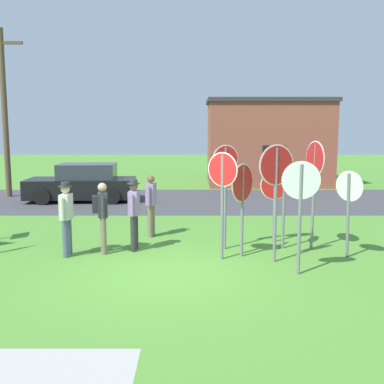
% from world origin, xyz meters
% --- Properties ---
extents(ground_plane, '(80.00, 80.00, 0.00)m').
position_xyz_m(ground_plane, '(0.00, 0.00, 0.00)').
color(ground_plane, '#518E33').
extents(street_asphalt, '(60.00, 6.40, 0.01)m').
position_xyz_m(street_asphalt, '(0.00, 9.34, 0.00)').
color(street_asphalt, '#424247').
rests_on(street_asphalt, ground).
extents(building_background, '(6.29, 4.05, 4.37)m').
position_xyz_m(building_background, '(4.48, 14.74, 2.19)').
color(building_background, brown).
rests_on(building_background, ground).
extents(utility_pole, '(1.80, 0.24, 7.00)m').
position_xyz_m(utility_pole, '(-7.31, 10.40, 3.68)').
color(utility_pole, brown).
rests_on(utility_pole, ground).
extents(parked_car_on_street, '(4.38, 2.18, 1.51)m').
position_xyz_m(parked_car_on_street, '(-3.85, 9.27, 0.69)').
color(parked_car_on_street, black).
rests_on(parked_car_on_street, ground).
extents(stop_sign_far_back, '(0.18, 0.63, 2.07)m').
position_xyz_m(stop_sign_far_back, '(2.82, 1.96, 1.38)').
color(stop_sign_far_back, slate).
rests_on(stop_sign_far_back, ground).
extents(stop_sign_rear_right, '(0.63, 0.26, 2.56)m').
position_xyz_m(stop_sign_rear_right, '(1.37, 1.89, 1.72)').
color(stop_sign_rear_right, slate).
rests_on(stop_sign_rear_right, ground).
extents(stop_sign_nearest, '(0.56, 0.71, 2.17)m').
position_xyz_m(stop_sign_nearest, '(1.72, 1.24, 1.49)').
color(stop_sign_nearest, slate).
rests_on(stop_sign_nearest, ground).
extents(stop_sign_low_front, '(0.81, 0.41, 2.62)m').
position_xyz_m(stop_sign_low_front, '(2.40, 0.81, 1.83)').
color(stop_sign_low_front, slate).
rests_on(stop_sign_low_front, ground).
extents(stop_sign_rear_left, '(0.63, 0.47, 2.44)m').
position_xyz_m(stop_sign_rear_left, '(1.25, 1.03, 1.67)').
color(stop_sign_rear_left, slate).
rests_on(stop_sign_rear_left, ground).
extents(stop_sign_leaning_right, '(0.77, 0.08, 1.89)m').
position_xyz_m(stop_sign_leaning_right, '(2.70, 2.57, 1.28)').
color(stop_sign_leaning_right, slate).
rests_on(stop_sign_leaning_right, ground).
extents(stop_sign_tallest, '(0.77, 0.11, 2.32)m').
position_xyz_m(stop_sign_tallest, '(2.74, -0.05, 1.59)').
color(stop_sign_tallest, slate).
rests_on(stop_sign_tallest, ground).
extents(stop_sign_center_cluster, '(0.24, 0.83, 2.66)m').
position_xyz_m(stop_sign_center_cluster, '(3.53, 1.92, 1.84)').
color(stop_sign_center_cluster, slate).
rests_on(stop_sign_center_cluster, ground).
extents(stop_sign_leaning_left, '(0.46, 0.58, 2.01)m').
position_xyz_m(stop_sign_leaning_left, '(4.13, 1.15, 1.36)').
color(stop_sign_leaning_left, slate).
rests_on(stop_sign_leaning_left, ground).
extents(person_with_sunhat, '(0.31, 0.57, 1.74)m').
position_xyz_m(person_with_sunhat, '(-0.83, 1.77, 0.98)').
color(person_with_sunhat, '#2D2D33').
rests_on(person_with_sunhat, ground).
extents(person_near_signs, '(0.41, 0.56, 1.69)m').
position_xyz_m(person_near_signs, '(-1.56, 1.51, 0.98)').
color(person_near_signs, '#7A6B56').
rests_on(person_near_signs, ground).
extents(person_holding_notes, '(0.29, 0.56, 1.69)m').
position_xyz_m(person_holding_notes, '(-0.55, 3.21, 0.95)').
color(person_holding_notes, '#7A6B56').
rests_on(person_holding_notes, ground).
extents(person_on_left, '(0.32, 0.57, 1.74)m').
position_xyz_m(person_on_left, '(-2.33, 1.27, 0.98)').
color(person_on_left, '#4C5670').
rests_on(person_on_left, ground).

